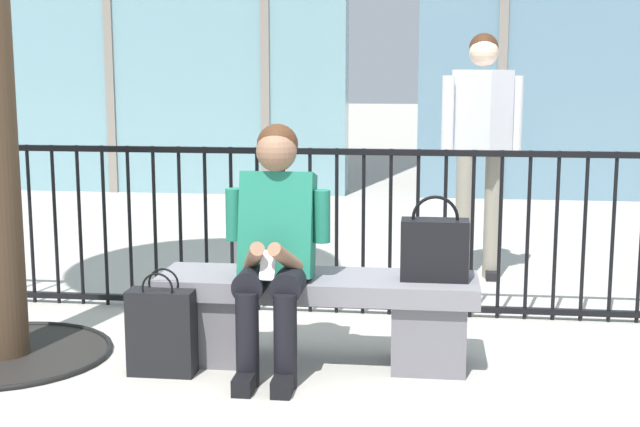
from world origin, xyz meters
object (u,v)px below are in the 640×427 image
object	(u,v)px
stone_bench	(318,310)
shopping_bag	(162,331)
handbag_on_bench	(435,248)
bystander_at_railing	(481,136)
seated_person_with_phone	(275,241)

from	to	relation	value
stone_bench	shopping_bag	size ratio (longest dim) A/B	3.08
handbag_on_bench	bystander_at_railing	xyz separation A→B (m)	(0.32, 1.98, 0.39)
handbag_on_bench	shopping_bag	distance (m)	1.39
seated_person_with_phone	bystander_at_railing	xyz separation A→B (m)	(1.10, 2.09, 0.35)
seated_person_with_phone	shopping_bag	world-z (taller)	seated_person_with_phone
bystander_at_railing	stone_bench	bearing A→B (deg)	-114.65
stone_bench	bystander_at_railing	xyz separation A→B (m)	(0.90, 1.97, 0.73)
seated_person_with_phone	shopping_bag	distance (m)	0.70
seated_person_with_phone	bystander_at_railing	size ratio (longest dim) A/B	0.71
stone_bench	seated_person_with_phone	distance (m)	0.44
handbag_on_bench	bystander_at_railing	size ratio (longest dim) A/B	0.25
stone_bench	handbag_on_bench	distance (m)	0.67
handbag_on_bench	shopping_bag	xyz separation A→B (m)	(-1.31, -0.26, -0.39)
stone_bench	bystander_at_railing	bearing A→B (deg)	65.35
seated_person_with_phone	handbag_on_bench	bearing A→B (deg)	8.72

